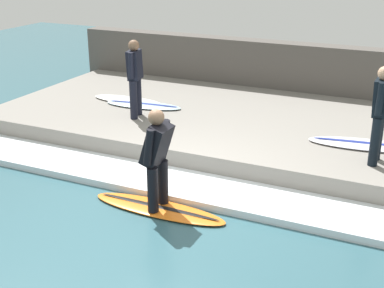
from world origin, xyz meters
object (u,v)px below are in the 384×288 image
(surfboard_waiting_near, at_px, (367,145))
(surfer_waiting_far, at_px, (135,74))
(surfboard_spare, at_px, (128,100))
(surfboard_riding, at_px, (158,208))
(surfboard_waiting_far, at_px, (143,105))
(surfer_riding, at_px, (157,154))
(surfer_waiting_near, at_px, (380,110))

(surfboard_waiting_near, bearing_deg, surfer_waiting_far, 93.03)
(surfboard_spare, bearing_deg, surfboard_waiting_near, -96.86)
(surfboard_waiting_near, height_order, surfer_waiting_far, surfer_waiting_far)
(surfboard_riding, height_order, surfboard_waiting_far, surfboard_waiting_far)
(surfer_riding, relative_size, surfboard_waiting_near, 0.74)
(surfboard_riding, bearing_deg, surfer_riding, -165.96)
(surfboard_spare, bearing_deg, surfer_riding, -142.96)
(surfer_riding, relative_size, surfer_waiting_far, 0.97)
(surfboard_spare, bearing_deg, surfer_waiting_near, -103.61)
(surfboard_waiting_near, bearing_deg, surfer_waiting_near, -163.29)
(surfer_waiting_near, xyz_separation_m, surfboard_waiting_far, (1.08, 4.73, -0.82))
(surfboard_riding, height_order, surfer_waiting_near, surfer_waiting_near)
(surfboard_waiting_near, height_order, surfboard_spare, surfboard_waiting_near)
(surfer_riding, xyz_separation_m, surfboard_spare, (3.41, 2.57, -0.44))
(surfboard_waiting_near, relative_size, surfboard_spare, 1.20)
(surfer_waiting_near, distance_m, surfboard_waiting_far, 4.92)
(surfer_waiting_near, bearing_deg, surfer_riding, 129.06)
(surfboard_waiting_far, bearing_deg, surfer_riding, -147.20)
(surfboard_waiting_near, bearing_deg, surfboard_riding, 138.90)
(surfer_riding, height_order, surfboard_waiting_near, surfer_riding)
(surfboard_waiting_near, relative_size, surfboard_waiting_far, 1.17)
(surfboard_waiting_far, bearing_deg, surfboard_spare, 69.78)
(surfer_riding, height_order, surfboard_spare, surfer_riding)
(surfer_riding, distance_m, surfer_waiting_near, 3.43)
(surfboard_waiting_near, distance_m, surfer_waiting_far, 4.39)
(surfer_waiting_far, height_order, surfboard_spare, surfer_waiting_far)
(surfboard_waiting_near, xyz_separation_m, surfboard_waiting_far, (0.42, 4.53, -0.00))
(surfboard_spare, bearing_deg, surfboard_riding, -142.96)
(surfboard_waiting_far, xyz_separation_m, surfboard_spare, (0.18, 0.49, -0.00))
(surfboard_spare, bearing_deg, surfboard_waiting_far, -110.22)
(surfboard_riding, xyz_separation_m, surfer_riding, (-0.00, -0.00, 0.84))
(surfer_riding, bearing_deg, surfer_waiting_far, 35.88)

